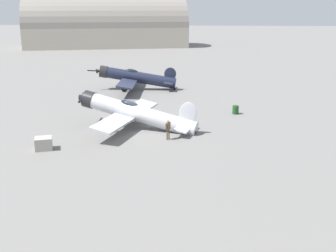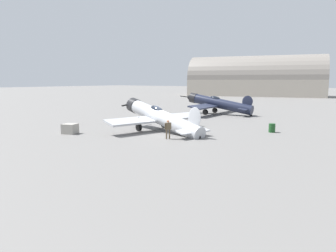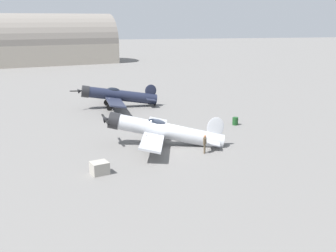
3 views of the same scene
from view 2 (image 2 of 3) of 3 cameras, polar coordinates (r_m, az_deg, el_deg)
The scene contains 7 objects.
ground_plane at distance 31.12m, azimuth -0.85°, elevation -1.02°, with size 400.00×400.00×0.00m, color slate.
airplane_foreground at distance 31.33m, azimuth -1.45°, elevation 1.58°, with size 10.82×10.75×3.40m.
airplane_mid_apron at distance 47.31m, azimuth 8.73°, elevation 3.96°, with size 11.14×12.17×3.06m.
ground_crew_mechanic at distance 27.21m, azimuth 0.00°, elevation -0.26°, with size 0.39×0.57×1.61m.
equipment_crate at distance 31.32m, azimuth -16.89°, elevation -0.46°, with size 1.52×1.45×0.91m.
fuel_drum at distance 32.28m, azimuth 17.85°, elevation -0.33°, with size 0.65×0.65×0.84m.
distant_hangar at distance 106.18m, azimuth 15.17°, elevation 7.53°, with size 42.80×24.01×14.84m.
Camera 2 is at (-18.20, 24.76, 4.93)m, focal length 34.58 mm.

